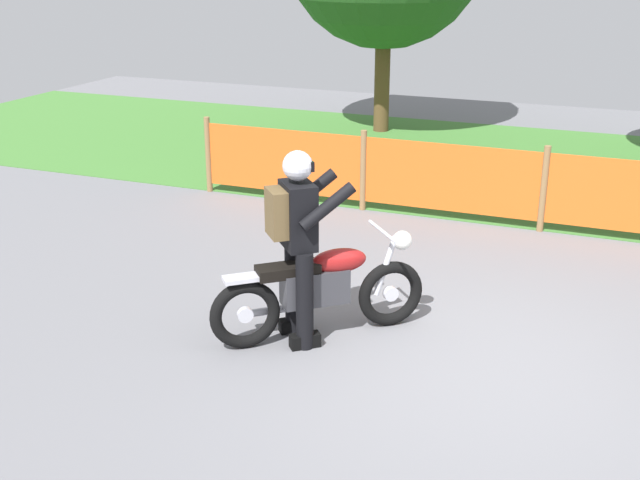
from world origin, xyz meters
name	(u,v)px	position (x,y,z in m)	size (l,w,h in m)	color
ground	(482,369)	(0.00, 0.00, -0.01)	(24.00, 24.00, 0.02)	slate
grass_verge	(565,171)	(0.00, 6.54, 0.01)	(24.00, 5.88, 0.01)	#427A33
barrier_fence	(544,188)	(0.00, 3.60, 0.54)	(9.12, 0.08, 1.05)	olive
motorcycle_lead	(321,289)	(-1.44, 0.06, 0.45)	(1.55, 1.36, 0.93)	black
rider_lead	(297,237)	(-1.60, -0.08, 0.95)	(0.78, 0.75, 1.69)	black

